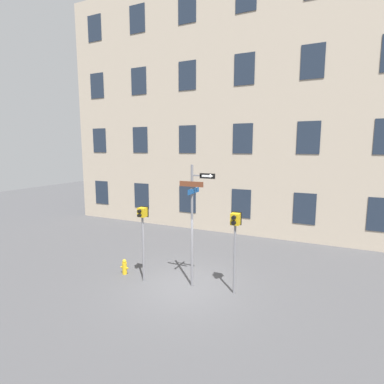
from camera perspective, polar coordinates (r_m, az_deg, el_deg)
ground_plane at (r=11.44m, az=-1.44°, el=-17.58°), size 60.00×60.00×0.00m
building_facade at (r=17.61m, az=10.07°, el=15.98°), size 24.00×0.63×14.75m
street_sign_pole at (r=10.61m, az=0.33°, el=-4.57°), size 1.32×0.90×4.44m
pedestrian_signal_left at (r=11.26m, az=-9.41°, el=-6.19°), size 0.35×0.40×2.87m
pedestrian_signal_right at (r=10.28m, az=8.20°, el=-7.40°), size 0.35×0.40×2.87m
fire_hydrant at (r=12.61m, az=-12.73°, el=-13.75°), size 0.34×0.18×0.62m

